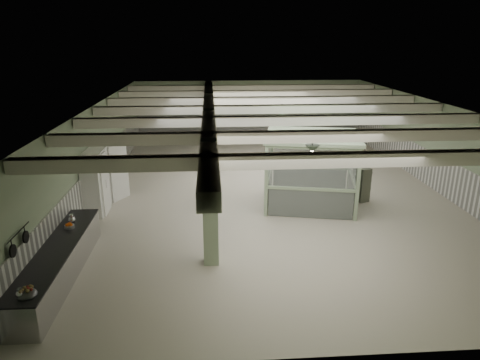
{
  "coord_description": "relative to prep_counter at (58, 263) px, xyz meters",
  "views": [
    {
      "loc": [
        -2.44,
        -16.91,
        6.12
      ],
      "look_at": [
        -1.44,
        -2.5,
        1.3
      ],
      "focal_mm": 32.0,
      "sensor_mm": 36.0,
      "label": 1
    }
  ],
  "objects": [
    {
      "name": "beam_d",
      "position": [
        6.54,
        6.58,
        2.96
      ],
      "size": [
        13.9,
        0.35,
        0.32
      ],
      "primitive_type": "cube",
      "color": "silver",
      "rests_on": "ceiling"
    },
    {
      "name": "wall_front",
      "position": [
        6.54,
        -3.42,
        1.34
      ],
      "size": [
        14.0,
        0.02,
        3.6
      ],
      "primitive_type": "cube",
      "color": "#99A987",
      "rests_on": "floor"
    },
    {
      "name": "guard_booth",
      "position": [
        7.82,
        4.79,
        1.38
      ],
      "size": [
        3.92,
        3.52,
        2.75
      ],
      "rotation": [
        0.0,
        0.0,
        -0.21
      ],
      "color": "#A1BA95",
      "rests_on": "floor"
    },
    {
      "name": "beam_g",
      "position": [
        6.54,
        14.08,
        2.96
      ],
      "size": [
        13.9,
        0.35,
        0.32
      ],
      "primitive_type": "cube",
      "color": "silver",
      "rests_on": "ceiling"
    },
    {
      "name": "wall_back",
      "position": [
        6.54,
        16.58,
        1.34
      ],
      "size": [
        14.0,
        0.02,
        3.6
      ],
      "primitive_type": "cube",
      "color": "#99A987",
      "rests_on": "floor"
    },
    {
      "name": "skillet_near",
      "position": [
        -0.34,
        -1.52,
        1.17
      ],
      "size": [
        0.04,
        0.3,
        0.3
      ],
      "primitive_type": "cylinder",
      "rotation": [
        0.0,
        1.57,
        0.0
      ],
      "color": "black",
      "rests_on": "hook_rail"
    },
    {
      "name": "column_d",
      "position": [
        4.04,
        14.58,
        1.34
      ],
      "size": [
        0.42,
        0.42,
        3.6
      ],
      "primitive_type": "cube",
      "color": "#A5BB96",
      "rests_on": "floor"
    },
    {
      "name": "wainscot_left",
      "position": [
        -0.43,
        6.58,
        0.29
      ],
      "size": [
        0.05,
        19.9,
        1.5
      ],
      "primitive_type": "cube",
      "color": "white",
      "rests_on": "floor"
    },
    {
      "name": "hook_rail",
      "position": [
        -0.39,
        -1.02,
        1.39
      ],
      "size": [
        0.02,
        1.2,
        0.02
      ],
      "primitive_type": "cylinder",
      "rotation": [
        1.57,
        0.0,
        0.0
      ],
      "color": "black",
      "rests_on": "wall_left"
    },
    {
      "name": "filing_cabinet",
      "position": [
        9.95,
        5.13,
        0.21
      ],
      "size": [
        0.62,
        0.73,
        1.35
      ],
      "primitive_type": "cube",
      "rotation": [
        0.0,
        0.0,
        0.35
      ],
      "color": "#606453",
      "rests_on": "floor"
    },
    {
      "name": "prep_counter",
      "position": [
        0.0,
        0.0,
        0.0
      ],
      "size": [
        0.92,
        5.27,
        0.91
      ],
      "color": "#B0AFB4",
      "rests_on": "floor"
    },
    {
      "name": "wall_left",
      "position": [
        -0.46,
        6.58,
        1.34
      ],
      "size": [
        0.02,
        20.0,
        3.6
      ],
      "primitive_type": "cube",
      "color": "#99A987",
      "rests_on": "floor"
    },
    {
      "name": "beam_f",
      "position": [
        6.54,
        11.58,
        2.96
      ],
      "size": [
        13.9,
        0.35,
        0.32
      ],
      "primitive_type": "cube",
      "color": "silver",
      "rests_on": "ceiling"
    },
    {
      "name": "beam_e",
      "position": [
        6.54,
        9.08,
        2.96
      ],
      "size": [
        13.9,
        0.35,
        0.32
      ],
      "primitive_type": "cube",
      "color": "silver",
      "rests_on": "ceiling"
    },
    {
      "name": "girder",
      "position": [
        4.04,
        6.58,
        2.92
      ],
      "size": [
        0.45,
        19.9,
        0.4
      ],
      "primitive_type": "cube",
      "color": "silver",
      "rests_on": "ceiling"
    },
    {
      "name": "column_a",
      "position": [
        4.04,
        0.58,
        1.34
      ],
      "size": [
        0.42,
        0.42,
        3.6
      ],
      "primitive_type": "cube",
      "color": "#A5BB96",
      "rests_on": "floor"
    },
    {
      "name": "beam_a",
      "position": [
        6.54,
        -0.92,
        2.96
      ],
      "size": [
        13.9,
        0.35,
        0.32
      ],
      "primitive_type": "cube",
      "color": "silver",
      "rests_on": "ceiling"
    },
    {
      "name": "pendant_mid",
      "position": [
        7.04,
        7.08,
        2.59
      ],
      "size": [
        0.44,
        0.44,
        0.22
      ],
      "primitive_type": "cone",
      "rotation": [
        3.14,
        0.0,
        0.0
      ],
      "color": "#324131",
      "rests_on": "ceiling"
    },
    {
      "name": "pendant_front",
      "position": [
        7.04,
        1.58,
        2.59
      ],
      "size": [
        0.44,
        0.44,
        0.22
      ],
      "primitive_type": "cone",
      "rotation": [
        3.14,
        0.0,
        0.0
      ],
      "color": "#324131",
      "rests_on": "ceiling"
    },
    {
      "name": "wainscot_back",
      "position": [
        6.54,
        16.55,
        0.29
      ],
      "size": [
        13.9,
        0.05,
        1.5
      ],
      "primitive_type": "cube",
      "color": "white",
      "rests_on": "floor"
    },
    {
      "name": "column_b",
      "position": [
        4.04,
        5.58,
        1.34
      ],
      "size": [
        0.42,
        0.42,
        3.6
      ],
      "primitive_type": "cube",
      "color": "#A5BB96",
      "rests_on": "floor"
    },
    {
      "name": "walkin_cooler",
      "position": [
        -0.08,
        5.16,
        0.72
      ],
      "size": [
        1.06,
        2.57,
        2.36
      ],
      "color": "white",
      "rests_on": "floor"
    },
    {
      "name": "column_c",
      "position": [
        4.04,
        10.58,
        1.34
      ],
      "size": [
        0.42,
        0.42,
        3.6
      ],
      "primitive_type": "cube",
      "color": "#A5BB96",
      "rests_on": "floor"
    },
    {
      "name": "floor",
      "position": [
        6.54,
        6.58,
        -0.46
      ],
      "size": [
        20.0,
        20.0,
        0.0
      ],
      "primitive_type": "plane",
      "color": "silver",
      "rests_on": "ground"
    },
    {
      "name": "beam_b",
      "position": [
        6.54,
        1.58,
        2.96
      ],
      "size": [
        13.9,
        0.35,
        0.32
      ],
      "primitive_type": "cube",
      "color": "silver",
      "rests_on": "ceiling"
    },
    {
      "name": "pendant_back",
      "position": [
        7.04,
        12.08,
        2.59
      ],
      "size": [
        0.44,
        0.44,
        0.22
      ],
      "primitive_type": "cone",
      "rotation": [
        3.14,
        0.0,
        0.0
      ],
      "color": "#324131",
      "rests_on": "ceiling"
    },
    {
      "name": "ceiling",
      "position": [
        6.54,
        6.58,
        3.14
      ],
      "size": [
        14.0,
        20.0,
        0.02
      ],
      "primitive_type": "cube",
      "color": "silver",
      "rests_on": "wall_back"
    },
    {
      "name": "orange_bowl",
      "position": [
        -0.02,
        1.21,
        0.49
      ],
      "size": [
        0.31,
        0.31,
        0.1
      ],
      "primitive_type": "cylinder",
      "rotation": [
        0.0,
        0.0,
        0.14
      ],
      "color": "#B2B2B7",
      "rests_on": "prep_counter"
    },
    {
      "name": "skillet_far",
      "position": [
        -0.34,
        -0.82,
        1.17
      ],
      "size": [
        0.04,
        0.3,
        0.3
      ],
      "primitive_type": "cylinder",
      "rotation": [
        0.0,
        1.57,
        0.0
      ],
      "color": "black",
      "rests_on": "hook_rail"
    },
    {
      "name": "wainscot_right",
      "position": [
        13.52,
        6.58,
        0.29
      ],
      "size": [
        0.05,
        19.9,
        1.5
      ],
      "primitive_type": "cube",
      "color": "white",
      "rests_on": "floor"
    },
    {
      "name": "wall_right",
      "position": [
        13.54,
        6.58,
        1.34
      ],
      "size": [
        0.02,
        20.0,
        3.6
      ],
      "primitive_type": "cube",
      "color": "#99A987",
      "rests_on": "floor"
    },
    {
      "name": "veg_colander",
      "position": [
        0.12,
        -2.2,
        0.54
      ],
      "size": [
        0.52,
        0.52,
        0.19
      ],
      "primitive_type": null,
      "rotation": [
        0.0,
        0.0,
        -0.27
      ],
      "color": "#44444A",
      "rests_on": "prep_counter"
    },
    {
      "name": "pitcher_far",
      "position": [
        0.02,
        -2.29,
        0.56
      ],
      "size": [
        0.22,
        0.24,
        0.25
      ],
      "primitive_type": null,
      "rotation": [
        0.0,
        0.0,
        -0.35
      ],
      "color": "#B0AFB4",
      "rests_on": "prep_counter"
    },
    {
      "name": "beam_c",
      "position": [
        6.54,
        4.08,
        2.96
      ],
      "size": [
        13.9,
        0.35,
        0.32
      ],
      "primitive_type": "cube",
      "color": "silver",
      "rests_on": "ceiling"
    },
    {
      "name": "pitcher_near",
      "position": [
        -0.04,
        1.53,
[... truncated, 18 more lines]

